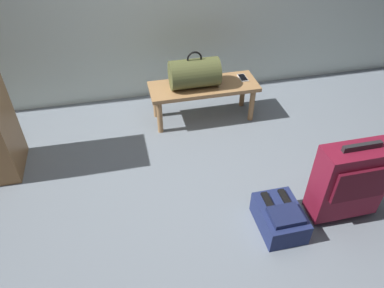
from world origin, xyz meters
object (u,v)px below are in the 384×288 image
(backpack_navy, at_px, (280,217))
(cell_phone, at_px, (243,78))
(suitcase_upright_burgundy, at_px, (349,181))
(duffel_bag_olive, at_px, (194,73))
(bench, at_px, (204,90))

(backpack_navy, bearing_deg, cell_phone, 81.79)
(suitcase_upright_burgundy, height_order, backpack_navy, suitcase_upright_burgundy)
(duffel_bag_olive, relative_size, suitcase_upright_burgundy, 0.68)
(duffel_bag_olive, height_order, backpack_navy, duffel_bag_olive)
(bench, xyz_separation_m, cell_phone, (0.39, 0.04, 0.06))
(backpack_navy, bearing_deg, duffel_bag_olive, 101.11)
(bench, bearing_deg, cell_phone, 5.95)
(bench, relative_size, suitcase_upright_burgundy, 1.55)
(bench, distance_m, suitcase_upright_burgundy, 1.53)
(bench, height_order, cell_phone, cell_phone)
(bench, distance_m, duffel_bag_olive, 0.21)
(bench, distance_m, backpack_navy, 1.42)
(suitcase_upright_burgundy, xyz_separation_m, backpack_navy, (-0.46, -0.01, -0.24))
(duffel_bag_olive, bearing_deg, bench, 0.00)
(bench, height_order, suitcase_upright_burgundy, suitcase_upright_burgundy)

